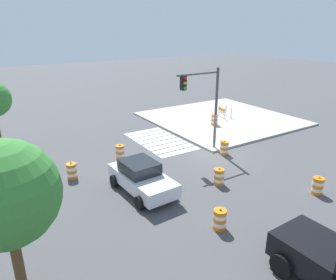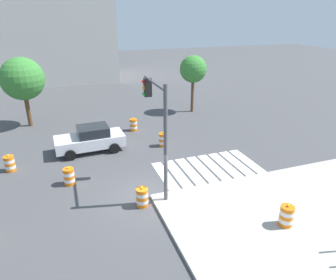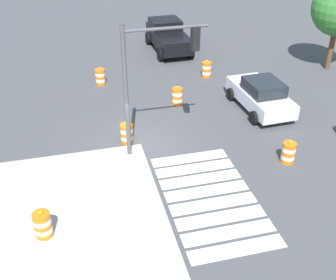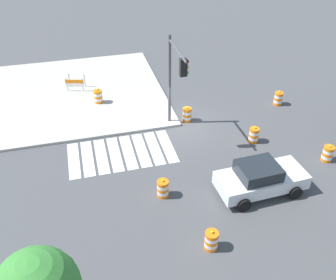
{
  "view_description": "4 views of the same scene",
  "coord_description": "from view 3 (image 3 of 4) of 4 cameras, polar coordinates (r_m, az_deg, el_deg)",
  "views": [
    {
      "loc": [
        -15.09,
        13.26,
        8.18
      ],
      "look_at": [
        0.25,
        3.46,
        1.56
      ],
      "focal_mm": 33.75,
      "sensor_mm": 36.0,
      "label": 1
    },
    {
      "loc": [
        -3.45,
        -12.21,
        8.36
      ],
      "look_at": [
        1.98,
        2.95,
        1.58
      ],
      "focal_mm": 32.81,
      "sensor_mm": 36.0,
      "label": 2
    },
    {
      "loc": [
        15.06,
        -2.59,
        9.85
      ],
      "look_at": [
        1.76,
        0.78,
        1.3
      ],
      "focal_mm": 44.3,
      "sensor_mm": 36.0,
      "label": 3
    },
    {
      "loc": [
        5.66,
        18.24,
        12.44
      ],
      "look_at": [
        1.69,
        3.17,
        1.42
      ],
      "focal_mm": 39.27,
      "sensor_mm": 36.0,
      "label": 4
    }
  ],
  "objects": [
    {
      "name": "pickup_truck",
      "position": [
        29.15,
        -0.08,
        14.19
      ],
      "size": [
        5.2,
        2.45,
        1.92
      ],
      "color": "black",
      "rests_on": "ground"
    },
    {
      "name": "ground_plane",
      "position": [
        18.18,
        -3.75,
        -0.94
      ],
      "size": [
        120.0,
        120.0,
        0.0
      ],
      "primitive_type": "plane",
      "color": "#474749"
    },
    {
      "name": "traffic_light_pole",
      "position": [
        15.95,
        -1.9,
        10.05
      ],
      "size": [
        0.47,
        3.29,
        5.5
      ],
      "color": "#4C4C51",
      "rests_on": "sidewalk_corner"
    },
    {
      "name": "traffic_barrel_median_far",
      "position": [
        18.32,
        -5.7,
        0.9
      ],
      "size": [
        0.56,
        0.56,
        1.02
      ],
      "color": "orange",
      "rests_on": "ground"
    },
    {
      "name": "traffic_barrel_median_near",
      "position": [
        24.12,
        -9.3,
        8.58
      ],
      "size": [
        0.56,
        0.56,
        1.02
      ],
      "color": "orange",
      "rests_on": "ground"
    },
    {
      "name": "traffic_barrel_crosswalk_end",
      "position": [
        21.53,
        1.27,
        6.04
      ],
      "size": [
        0.56,
        0.56,
        1.02
      ],
      "color": "orange",
      "rests_on": "ground"
    },
    {
      "name": "crosswalk_stripes",
      "position": [
        15.44,
        5.77,
        -7.84
      ],
      "size": [
        5.85,
        3.2,
        0.02
      ],
      "color": "silver",
      "rests_on": "ground"
    },
    {
      "name": "traffic_barrel_far_curb",
      "position": [
        24.93,
        5.33,
        9.65
      ],
      "size": [
        0.56,
        0.56,
        1.02
      ],
      "color": "orange",
      "rests_on": "ground"
    },
    {
      "name": "traffic_barrel_on_sidewalk",
      "position": [
        14.01,
        -16.85,
        -11.07
      ],
      "size": [
        0.56,
        0.56,
        1.02
      ],
      "color": "orange",
      "rests_on": "sidewalk_corner"
    },
    {
      "name": "sports_car",
      "position": [
        21.36,
        12.64,
        6.09
      ],
      "size": [
        4.38,
        2.29,
        1.63
      ],
      "color": "silver",
      "rests_on": "ground"
    },
    {
      "name": "traffic_barrel_lane_center",
      "position": [
        17.66,
        16.24,
        -1.66
      ],
      "size": [
        0.56,
        0.56,
        1.02
      ],
      "color": "orange",
      "rests_on": "ground"
    }
  ]
}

